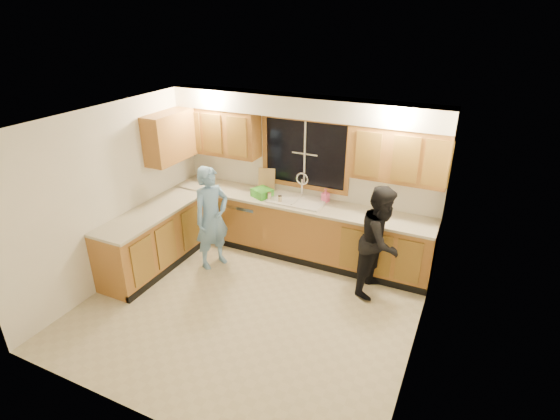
{
  "coord_description": "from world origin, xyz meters",
  "views": [
    {
      "loc": [
        2.4,
        -4.07,
        3.63
      ],
      "look_at": [
        0.16,
        0.65,
        1.2
      ],
      "focal_mm": 28.0,
      "sensor_mm": 36.0,
      "label": 1
    }
  ],
  "objects_px": {
    "woman": "(381,241)",
    "dish_crate": "(262,193)",
    "man": "(212,218)",
    "soap_bottle": "(326,195)",
    "sink": "(297,204)",
    "stove": "(127,257)",
    "bowl": "(374,215)",
    "knife_block": "(204,176)",
    "dishwasher": "(249,221)"
  },
  "relations": [
    {
      "from": "woman",
      "to": "dish_crate",
      "type": "relative_size",
      "value": 5.65
    },
    {
      "from": "man",
      "to": "soap_bottle",
      "type": "height_order",
      "value": "man"
    },
    {
      "from": "sink",
      "to": "stove",
      "type": "bearing_deg",
      "value": -134.61
    },
    {
      "from": "sink",
      "to": "bowl",
      "type": "height_order",
      "value": "sink"
    },
    {
      "from": "sink",
      "to": "man",
      "type": "height_order",
      "value": "man"
    },
    {
      "from": "woman",
      "to": "bowl",
      "type": "xyz_separation_m",
      "value": [
        -0.21,
        0.4,
        0.17
      ]
    },
    {
      "from": "man",
      "to": "bowl",
      "type": "height_order",
      "value": "man"
    },
    {
      "from": "woman",
      "to": "soap_bottle",
      "type": "height_order",
      "value": "woman"
    },
    {
      "from": "woman",
      "to": "knife_block",
      "type": "distance_m",
      "value": 3.21
    },
    {
      "from": "sink",
      "to": "bowl",
      "type": "relative_size",
      "value": 3.71
    },
    {
      "from": "dishwasher",
      "to": "dish_crate",
      "type": "relative_size",
      "value": 2.96
    },
    {
      "from": "dish_crate",
      "to": "soap_bottle",
      "type": "distance_m",
      "value": 1.0
    },
    {
      "from": "dishwasher",
      "to": "bowl",
      "type": "relative_size",
      "value": 3.54
    },
    {
      "from": "soap_bottle",
      "to": "woman",
      "type": "bearing_deg",
      "value": -30.88
    },
    {
      "from": "sink",
      "to": "soap_bottle",
      "type": "xyz_separation_m",
      "value": [
        0.4,
        0.16,
        0.16
      ]
    },
    {
      "from": "woman",
      "to": "bowl",
      "type": "distance_m",
      "value": 0.48
    },
    {
      "from": "man",
      "to": "bowl",
      "type": "xyz_separation_m",
      "value": [
        2.23,
        0.8,
        0.15
      ]
    },
    {
      "from": "soap_bottle",
      "to": "dish_crate",
      "type": "bearing_deg",
      "value": -166.11
    },
    {
      "from": "sink",
      "to": "man",
      "type": "distance_m",
      "value": 1.32
    },
    {
      "from": "dishwasher",
      "to": "knife_block",
      "type": "bearing_deg",
      "value": 175.21
    },
    {
      "from": "sink",
      "to": "knife_block",
      "type": "height_order",
      "value": "sink"
    },
    {
      "from": "man",
      "to": "woman",
      "type": "relative_size",
      "value": 1.02
    },
    {
      "from": "soap_bottle",
      "to": "bowl",
      "type": "xyz_separation_m",
      "value": [
        0.81,
        -0.21,
        -0.08
      ]
    },
    {
      "from": "woman",
      "to": "sink",
      "type": "bearing_deg",
      "value": 82.6
    },
    {
      "from": "stove",
      "to": "soap_bottle",
      "type": "relative_size",
      "value": 4.23
    },
    {
      "from": "dishwasher",
      "to": "soap_bottle",
      "type": "relative_size",
      "value": 3.86
    },
    {
      "from": "dish_crate",
      "to": "bowl",
      "type": "distance_m",
      "value": 1.78
    },
    {
      "from": "sink",
      "to": "stove",
      "type": "distance_m",
      "value": 2.6
    },
    {
      "from": "man",
      "to": "dish_crate",
      "type": "bearing_deg",
      "value": -7.74
    },
    {
      "from": "sink",
      "to": "dish_crate",
      "type": "bearing_deg",
      "value": -172.41
    },
    {
      "from": "stove",
      "to": "dishwasher",
      "type": "bearing_deg",
      "value": 62.31
    },
    {
      "from": "dish_crate",
      "to": "bowl",
      "type": "relative_size",
      "value": 1.19
    },
    {
      "from": "dish_crate",
      "to": "soap_bottle",
      "type": "bearing_deg",
      "value": 13.89
    },
    {
      "from": "sink",
      "to": "dishwasher",
      "type": "xyz_separation_m",
      "value": [
        -0.85,
        -0.01,
        -0.45
      ]
    },
    {
      "from": "knife_block",
      "to": "man",
      "type": "bearing_deg",
      "value": -48.0
    },
    {
      "from": "bowl",
      "to": "dishwasher",
      "type": "bearing_deg",
      "value": 179.15
    },
    {
      "from": "woman",
      "to": "knife_block",
      "type": "bearing_deg",
      "value": 90.88
    },
    {
      "from": "stove",
      "to": "soap_bottle",
      "type": "height_order",
      "value": "soap_bottle"
    },
    {
      "from": "dish_crate",
      "to": "soap_bottle",
      "type": "relative_size",
      "value": 1.3
    },
    {
      "from": "dishwasher",
      "to": "knife_block",
      "type": "relative_size",
      "value": 3.38
    },
    {
      "from": "man",
      "to": "knife_block",
      "type": "xyz_separation_m",
      "value": [
        -0.73,
        0.91,
        0.25
      ]
    },
    {
      "from": "soap_bottle",
      "to": "dishwasher",
      "type": "bearing_deg",
      "value": -171.88
    },
    {
      "from": "man",
      "to": "dishwasher",
      "type": "bearing_deg",
      "value": 11.42
    },
    {
      "from": "stove",
      "to": "man",
      "type": "xyz_separation_m",
      "value": [
        0.79,
        0.98,
        0.34
      ]
    },
    {
      "from": "dishwasher",
      "to": "stove",
      "type": "relative_size",
      "value": 0.91
    },
    {
      "from": "stove",
      "to": "dish_crate",
      "type": "xyz_separation_m",
      "value": [
        1.24,
        1.75,
        0.53
      ]
    },
    {
      "from": "dishwasher",
      "to": "man",
      "type": "height_order",
      "value": "man"
    },
    {
      "from": "man",
      "to": "woman",
      "type": "distance_m",
      "value": 2.47
    },
    {
      "from": "man",
      "to": "dish_crate",
      "type": "relative_size",
      "value": 5.75
    },
    {
      "from": "woman",
      "to": "bowl",
      "type": "height_order",
      "value": "woman"
    }
  ]
}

